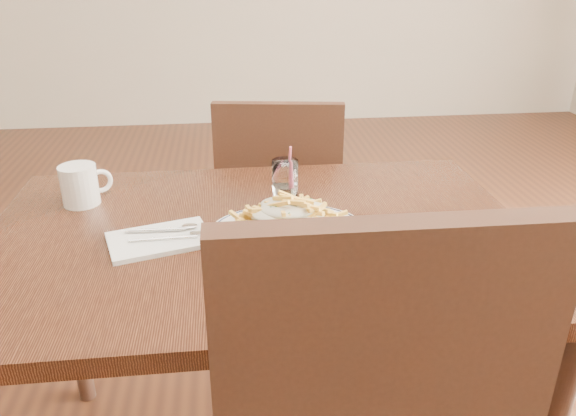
{
  "coord_description": "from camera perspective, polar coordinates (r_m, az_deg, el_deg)",
  "views": [
    {
      "loc": [
        -0.06,
        -1.11,
        1.32
      ],
      "look_at": [
        0.06,
        -0.04,
        0.82
      ],
      "focal_mm": 35.0,
      "sensor_mm": 36.0,
      "label": 1
    }
  ],
  "objects": [
    {
      "name": "coffee_mug",
      "position": [
        1.45,
        -20.32,
        2.22
      ],
      "size": [
        0.12,
        0.09,
        0.1
      ],
      "color": "white",
      "rests_on": "table"
    },
    {
      "name": "cutlery",
      "position": [
        1.23,
        -12.94,
        -2.68
      ],
      "size": [
        0.18,
        0.07,
        0.01
      ],
      "color": "silver",
      "rests_on": "napkin"
    },
    {
      "name": "fries_plate",
      "position": [
        1.21,
        -0.0,
        -2.5
      ],
      "size": [
        0.41,
        0.38,
        0.02
      ],
      "color": "white",
      "rests_on": "table"
    },
    {
      "name": "table",
      "position": [
        1.29,
        -2.82,
        -5.41
      ],
      "size": [
        1.2,
        0.8,
        0.75
      ],
      "color": "black",
      "rests_on": "ground"
    },
    {
      "name": "loaded_fries",
      "position": [
        1.19,
        -0.0,
        -0.54
      ],
      "size": [
        0.22,
        0.18,
        0.07
      ],
      "color": "#EDBB48",
      "rests_on": "fries_plate"
    },
    {
      "name": "napkin",
      "position": [
        1.23,
        -12.91,
        -3.13
      ],
      "size": [
        0.24,
        0.19,
        0.01
      ],
      "primitive_type": "cube",
      "rotation": [
        0.0,
        0.0,
        0.28
      ],
      "color": "silver",
      "rests_on": "table"
    },
    {
      "name": "water_glass",
      "position": [
        1.38,
        -0.3,
        2.57
      ],
      "size": [
        0.06,
        0.06,
        0.14
      ],
      "color": "white",
      "rests_on": "table"
    },
    {
      "name": "chair_far",
      "position": [
        1.97,
        -0.82,
        0.45
      ],
      "size": [
        0.46,
        0.46,
        0.89
      ],
      "color": "black",
      "rests_on": "ground"
    }
  ]
}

